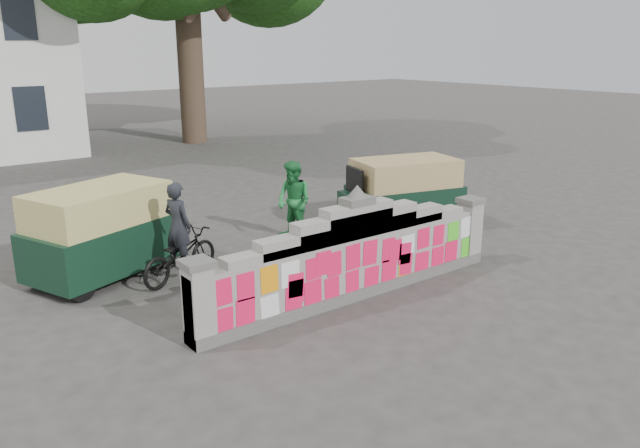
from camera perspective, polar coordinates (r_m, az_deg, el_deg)
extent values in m
plane|color=#383533|center=(11.10, 3.26, -6.59)|extent=(100.00, 100.00, 0.00)
cube|color=#4C4C49|center=(11.06, 3.27, -6.11)|extent=(6.40, 0.42, 0.20)
cube|color=gray|center=(10.88, 3.31, -3.68)|extent=(6.40, 0.32, 1.00)
cube|color=gray|center=(10.70, 3.36, -0.80)|extent=(5.20, 0.32, 0.14)
cube|color=gray|center=(10.68, 3.36, -0.45)|extent=(4.00, 0.32, 0.28)
cube|color=gray|center=(10.66, 3.37, -0.03)|extent=(2.60, 0.32, 0.44)
cube|color=gray|center=(10.64, 3.38, 0.33)|extent=(1.40, 0.32, 0.58)
cube|color=#4C4C49|center=(10.55, 3.41, 2.16)|extent=(0.55, 0.36, 0.12)
cone|color=#4C4C49|center=(10.51, 3.42, 3.00)|extent=(0.36, 0.36, 0.22)
cube|color=gray|center=(9.30, -11.00, -7.38)|extent=(0.36, 0.40, 1.24)
cube|color=#4C4C49|center=(9.06, -11.22, -3.55)|extent=(0.44, 0.44, 0.10)
cube|color=gray|center=(12.97, 13.44, -0.72)|extent=(0.36, 0.40, 1.24)
cube|color=#4C4C49|center=(12.80, 13.63, 2.11)|extent=(0.44, 0.44, 0.10)
cylinder|color=#38281E|center=(28.71, -11.70, 13.29)|extent=(1.10, 1.10, 6.00)
imported|color=black|center=(11.95, -12.69, -2.82)|extent=(1.94, 1.23, 0.96)
imported|color=black|center=(11.85, -12.79, -1.29)|extent=(0.57, 0.69, 1.63)
imported|color=#217B3A|center=(13.98, -2.40, 2.11)|extent=(0.84, 0.99, 1.79)
cube|color=black|center=(12.47, -19.27, -1.89)|extent=(3.03, 2.31, 0.89)
cube|color=tan|center=(12.27, -19.61, 1.59)|extent=(2.80, 2.18, 0.67)
cube|color=black|center=(13.35, -14.69, -0.34)|extent=(0.80, 0.93, 0.78)
cube|color=black|center=(13.18, -14.90, 2.46)|extent=(0.36, 0.76, 0.67)
cylinder|color=black|center=(13.52, -14.25, -1.59)|extent=(0.57, 0.32, 0.56)
cylinder|color=black|center=(11.54, -20.99, -5.29)|extent=(0.57, 0.32, 0.56)
cylinder|color=black|center=(12.50, -24.48, -4.06)|extent=(0.57, 0.32, 0.56)
cube|color=black|center=(15.14, 7.73, 1.89)|extent=(2.85, 2.02, 0.86)
cube|color=tan|center=(14.97, 7.83, 4.68)|extent=(2.63, 1.91, 0.65)
cube|color=black|center=(14.51, 3.14, 1.40)|extent=(0.71, 0.87, 0.75)
cube|color=black|center=(14.36, 3.18, 3.89)|extent=(0.28, 0.75, 0.65)
cylinder|color=black|center=(14.56, 2.74, 0.13)|extent=(0.55, 0.26, 0.54)
cylinder|color=black|center=(16.20, 9.59, 1.58)|extent=(0.55, 0.26, 0.54)
cylinder|color=black|center=(15.25, 11.94, 0.53)|extent=(0.55, 0.26, 0.54)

